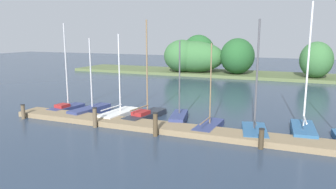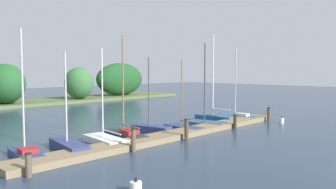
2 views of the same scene
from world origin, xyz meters
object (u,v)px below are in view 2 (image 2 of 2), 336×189
(sailboat_3, at_px, (125,133))
(mooring_piling_3, at_px, (235,121))
(sailboat_2, at_px, (104,139))
(sailboat_8, at_px, (237,116))
(sailboat_0, at_px, (25,151))
(mooring_piling_1, at_px, (133,140))
(mooring_piling_2, at_px, (186,130))
(channel_buoy_0, at_px, (282,120))
(channel_buoy_1, at_px, (136,187))
(sailboat_1, at_px, (68,145))
(mooring_piling_0, at_px, (28,165))
(sailboat_6, at_px, (205,122))
(sailboat_7, at_px, (214,117))
(sailboat_4, at_px, (150,128))
(mooring_piling_4, at_px, (269,114))
(sailboat_5, at_px, (182,127))

(sailboat_3, xyz_separation_m, mooring_piling_3, (8.24, -3.28, 0.21))
(sailboat_2, height_order, sailboat_8, sailboat_8)
(sailboat_3, bearing_deg, sailboat_2, 108.99)
(sailboat_0, relative_size, mooring_piling_1, 5.15)
(sailboat_2, height_order, mooring_piling_2, sailboat_2)
(channel_buoy_0, height_order, channel_buoy_1, channel_buoy_0)
(sailboat_1, relative_size, mooring_piling_1, 4.30)
(sailboat_2, xyz_separation_m, mooring_piling_0, (-5.95, -3.05, 0.25))
(mooring_piling_3, bearing_deg, sailboat_6, 105.65)
(sailboat_7, bearing_deg, sailboat_4, 85.63)
(mooring_piling_3, bearing_deg, mooring_piling_2, -178.62)
(sailboat_7, relative_size, mooring_piling_0, 7.41)
(sailboat_6, xyz_separation_m, mooring_piling_3, (0.66, -2.37, 0.22))
(channel_buoy_1, bearing_deg, mooring_piling_4, 13.40)
(sailboat_8, bearing_deg, sailboat_4, 79.14)
(sailboat_6, distance_m, mooring_piling_3, 2.47)
(sailboat_1, height_order, mooring_piling_4, sailboat_1)
(mooring_piling_1, bearing_deg, sailboat_3, 58.50)
(sailboat_0, distance_m, sailboat_7, 16.95)
(sailboat_7, xyz_separation_m, mooring_piling_3, (-2.00, -3.49, 0.17))
(sailboat_4, bearing_deg, sailboat_5, -125.99)
(sailboat_5, xyz_separation_m, mooring_piling_2, (-2.52, -2.57, 0.47))
(sailboat_8, distance_m, mooring_piling_2, 10.46)
(sailboat_4, height_order, sailboat_5, sailboat_4)
(mooring_piling_1, bearing_deg, channel_buoy_0, -5.51)
(sailboat_3, xyz_separation_m, sailboat_6, (7.58, -0.91, -0.01))
(sailboat_5, distance_m, mooring_piling_3, 4.20)
(sailboat_7, bearing_deg, channel_buoy_0, -153.13)
(mooring_piling_4, bearing_deg, mooring_piling_2, -179.77)
(mooring_piling_0, height_order, mooring_piling_1, mooring_piling_1)
(sailboat_5, xyz_separation_m, channel_buoy_0, (8.44, -3.86, -0.01))
(sailboat_1, xyz_separation_m, mooring_piling_2, (6.68, -3.09, 0.38))
(sailboat_1, xyz_separation_m, sailboat_4, (6.80, 0.51, 0.02))
(sailboat_4, distance_m, sailboat_6, 5.26)
(sailboat_6, xyz_separation_m, sailboat_7, (2.66, 1.12, 0.05))
(mooring_piling_1, distance_m, mooring_piling_2, 4.30)
(sailboat_0, height_order, mooring_piling_4, sailboat_0)
(sailboat_0, distance_m, channel_buoy_0, 20.47)
(sailboat_1, distance_m, sailboat_2, 2.44)
(sailboat_1, bearing_deg, sailboat_2, -82.66)
(channel_buoy_0, bearing_deg, mooring_piling_3, 163.98)
(sailboat_5, distance_m, mooring_piling_4, 9.10)
(mooring_piling_0, bearing_deg, mooring_piling_2, -0.14)
(mooring_piling_1, bearing_deg, sailboat_6, 13.75)
(sailboat_0, xyz_separation_m, channel_buoy_0, (19.97, -4.48, -0.13))
(mooring_piling_2, xyz_separation_m, channel_buoy_0, (10.96, -1.30, -0.48))
(mooring_piling_3, bearing_deg, sailboat_0, 168.52)
(sailboat_0, xyz_separation_m, channel_buoy_1, (0.83, -7.76, -0.14))
(sailboat_5, height_order, mooring_piling_3, sailboat_5)
(sailboat_4, distance_m, channel_buoy_1, 11.66)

